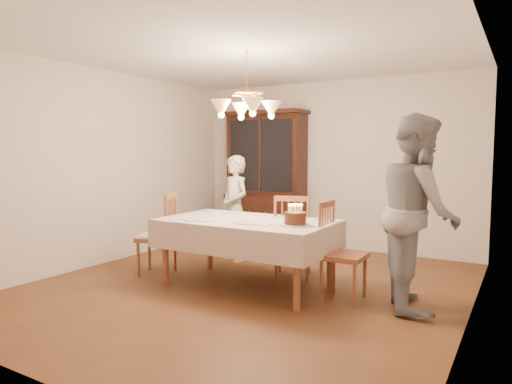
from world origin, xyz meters
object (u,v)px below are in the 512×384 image
Objects in this scene: china_hutch at (265,180)px; birthday_cake at (295,219)px; chair_far_side at (293,241)px; elderly_woman at (235,208)px; dining_table at (247,226)px.

birthday_cake is (1.68, -2.34, -0.22)m from china_hutch.
chair_far_side is 1.17m from elderly_woman.
china_hutch reaches higher than dining_table.
china_hutch is 2.19m from chair_far_side.
chair_far_side is at bearing 65.96° from dining_table.
dining_table is at bearing -114.04° from chair_far_side.
chair_far_side is (0.27, 0.61, -0.24)m from dining_table.
elderly_woman is at bearing 143.66° from birthday_cake.
china_hutch reaches higher than chair_far_side.
china_hutch is 2.16× the size of chair_far_side.
chair_far_side is 0.68× the size of elderly_woman.
dining_table is at bearing 172.11° from birthday_cake.
dining_table is 1.90× the size of chair_far_side.
dining_table is 0.66m from birthday_cake.
elderly_woman reaches higher than dining_table.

